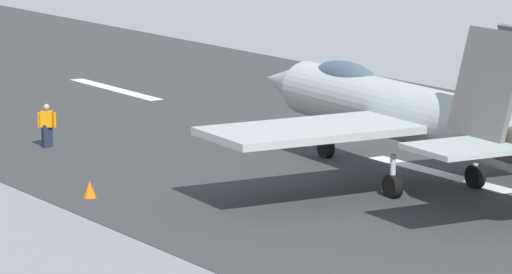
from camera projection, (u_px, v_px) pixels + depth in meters
The scene contains 5 objects.
ground_plane at pixel (456, 178), 50.58m from camera, with size 400.00×400.00×0.00m, color gray.
runway_strip at pixel (456, 178), 50.56m from camera, with size 240.00×26.00×0.02m.
fighter_jet at pixel (403, 110), 49.47m from camera, with size 17.34×15.05×5.63m.
crew_person at pixel (47, 126), 55.90m from camera, with size 0.49×0.57×1.64m.
marker_cone_mid at pixel (90, 190), 47.52m from camera, with size 0.44×0.44×0.55m, color orange.
Camera 1 is at (-37.74, 32.77, 10.34)m, focal length 106.35 mm.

